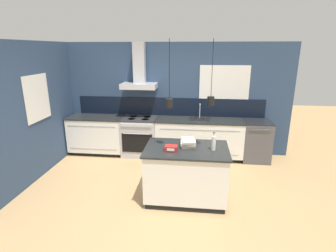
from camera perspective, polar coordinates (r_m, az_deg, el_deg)
ground_plane at (r=4.80m, az=-2.30°, el=-14.26°), size 16.00×16.00×0.00m
wall_back at (r=6.21m, az=0.04°, el=6.32°), size 5.60×2.20×2.60m
wall_left at (r=5.79m, az=-25.85°, el=3.39°), size 0.08×3.80×2.60m
counter_run_left at (r=6.55m, az=-15.12°, el=-1.80°), size 1.30×0.64×0.91m
counter_run_sink at (r=6.10m, az=6.74°, el=-2.66°), size 1.98×0.64×1.24m
oven_range at (r=6.24m, az=-6.13°, el=-2.27°), size 0.81×0.66×0.91m
dishwasher at (r=6.25m, az=18.60°, el=-3.04°), size 0.60×0.65×0.91m
kitchen_island at (r=4.45m, az=3.96°, el=-10.22°), size 1.36×0.91×0.91m
bottle_on_island at (r=4.20m, az=9.90°, el=-3.61°), size 0.07×0.07×0.29m
book_stack at (r=4.35m, az=4.42°, el=-3.59°), size 0.27×0.35×0.11m
red_supply_box at (r=4.14m, az=0.67°, el=-4.84°), size 0.20×0.15×0.08m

